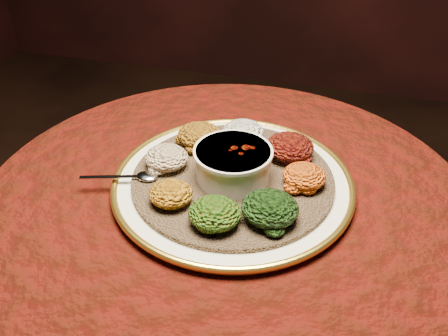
# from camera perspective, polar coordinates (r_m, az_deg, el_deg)

# --- Properties ---
(table) EXTENTS (0.96, 0.96, 0.73)m
(table) POSITION_cam_1_polar(r_m,az_deg,el_deg) (1.08, 0.25, -10.64)
(table) COLOR black
(table) RESTS_ON ground
(platter) EXTENTS (0.59, 0.59, 0.02)m
(platter) POSITION_cam_1_polar(r_m,az_deg,el_deg) (0.97, 1.01, -1.79)
(platter) COLOR silver
(platter) RESTS_ON table
(injera) EXTENTS (0.41, 0.41, 0.01)m
(injera) POSITION_cam_1_polar(r_m,az_deg,el_deg) (0.96, 1.01, -1.28)
(injera) COLOR brown
(injera) RESTS_ON platter
(stew_bowl) EXTENTS (0.15, 0.15, 0.06)m
(stew_bowl) POSITION_cam_1_polar(r_m,az_deg,el_deg) (0.94, 1.04, 0.71)
(stew_bowl) COLOR silver
(stew_bowl) RESTS_ON injera
(spoon) EXTENTS (0.15, 0.06, 0.01)m
(spoon) POSITION_cam_1_polar(r_m,az_deg,el_deg) (0.97, -9.45, -0.95)
(spoon) COLOR silver
(spoon) RESTS_ON injera
(portion_ayib) EXTENTS (0.09, 0.08, 0.04)m
(portion_ayib) POSITION_cam_1_polar(r_m,az_deg,el_deg) (1.06, 2.20, 4.19)
(portion_ayib) COLOR white
(portion_ayib) RESTS_ON injera
(portion_kitfo) EXTENTS (0.10, 0.09, 0.05)m
(portion_kitfo) POSITION_cam_1_polar(r_m,az_deg,el_deg) (1.01, 7.51, 2.41)
(portion_kitfo) COLOR black
(portion_kitfo) RESTS_ON injera
(portion_tikil) EXTENTS (0.08, 0.08, 0.04)m
(portion_tikil) POSITION_cam_1_polar(r_m,az_deg,el_deg) (0.94, 9.15, -0.92)
(portion_tikil) COLOR #A3560D
(portion_tikil) RESTS_ON injera
(portion_gomen) EXTENTS (0.10, 0.09, 0.05)m
(portion_gomen) POSITION_cam_1_polar(r_m,az_deg,el_deg) (0.86, 5.26, -4.61)
(portion_gomen) COLOR black
(portion_gomen) RESTS_ON injera
(portion_mixveg) EXTENTS (0.09, 0.09, 0.04)m
(portion_mixveg) POSITION_cam_1_polar(r_m,az_deg,el_deg) (0.85, -1.07, -5.20)
(portion_mixveg) COLOR #8D3809
(portion_mixveg) RESTS_ON injera
(portion_kik) EXTENTS (0.08, 0.08, 0.04)m
(portion_kik) POSITION_cam_1_polar(r_m,az_deg,el_deg) (0.90, -6.11, -2.95)
(portion_kik) COLOR #A0680E
(portion_kik) RESTS_ON injera
(portion_timatim) EXTENTS (0.09, 0.08, 0.04)m
(portion_timatim) POSITION_cam_1_polar(r_m,az_deg,el_deg) (0.99, -6.59, 1.19)
(portion_timatim) COLOR maroon
(portion_timatim) RESTS_ON injera
(portion_shiro) EXTENTS (0.09, 0.09, 0.04)m
(portion_shiro) POSITION_cam_1_polar(r_m,az_deg,el_deg) (1.05, -2.81, 3.78)
(portion_shiro) COLOR #855110
(portion_shiro) RESTS_ON injera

